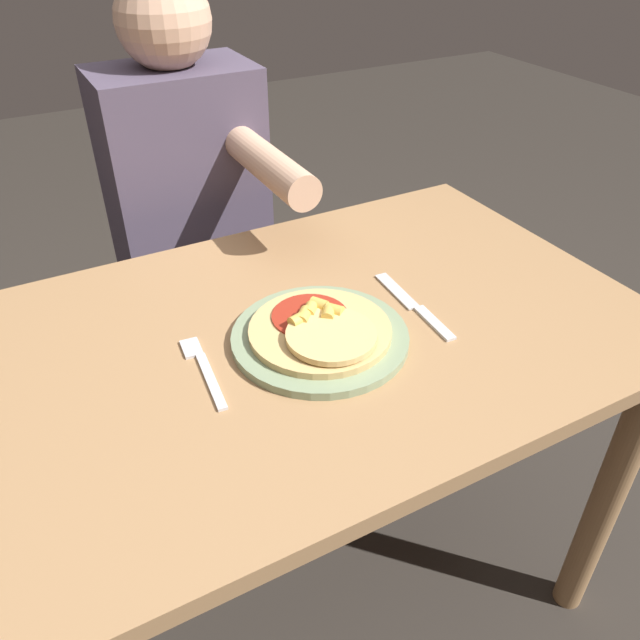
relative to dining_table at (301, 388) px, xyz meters
The scene contains 7 objects.
ground_plane 0.62m from the dining_table, ahead, with size 8.00×8.00×0.00m, color #2D2823.
dining_table is the anchor object (origin of this frame).
plate 0.14m from the dining_table, 67.28° to the right, with size 0.28×0.28×0.01m.
pizza 0.16m from the dining_table, 68.90° to the right, with size 0.22×0.22×0.04m.
fork 0.21m from the dining_table, behind, with size 0.03×0.18×0.00m.
knife 0.24m from the dining_table, ahead, with size 0.03×0.22×0.00m.
person_diner 0.60m from the dining_table, 88.71° to the left, with size 0.34×0.52×1.20m.
Camera 1 is at (-0.35, -0.73, 1.34)m, focal length 35.00 mm.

